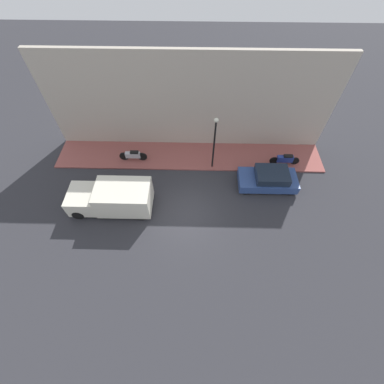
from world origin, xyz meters
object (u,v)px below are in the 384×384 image
object	(u,v)px
delivery_van	(112,198)
streetlamp	(215,139)
motorcycle_blue	(285,159)
scooter_silver	(133,155)
parked_car	(269,179)

from	to	relation	value
delivery_van	streetlamp	xyz separation A→B (m)	(3.56, -6.33, 1.74)
delivery_van	streetlamp	distance (m)	7.47
delivery_van	motorcycle_blue	xyz separation A→B (m)	(3.93, -11.54, -0.40)
scooter_silver	motorcycle_blue	world-z (taller)	motorcycle_blue
motorcycle_blue	delivery_van	bearing A→B (deg)	108.81
streetlamp	motorcycle_blue	bearing A→B (deg)	-85.91
parked_car	motorcycle_blue	size ratio (longest dim) A/B	1.83
parked_car	motorcycle_blue	bearing A→B (deg)	-37.98
parked_car	motorcycle_blue	world-z (taller)	parked_car
motorcycle_blue	streetlamp	xyz separation A→B (m)	(-0.37, 5.20, 2.15)
parked_car	streetlamp	xyz separation A→B (m)	(1.53, 3.72, 2.09)
parked_car	scooter_silver	bearing A→B (deg)	77.78
scooter_silver	motorcycle_blue	distance (m)	10.94
motorcycle_blue	scooter_silver	bearing A→B (deg)	89.22
parked_car	streetlamp	distance (m)	4.53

